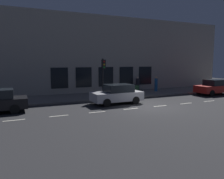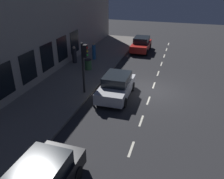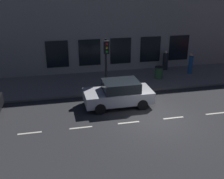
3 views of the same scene
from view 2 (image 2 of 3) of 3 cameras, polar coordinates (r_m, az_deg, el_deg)
ground_plane at (r=17.48m, az=9.67°, el=-0.29°), size 60.00×60.00×0.00m
sidewalk at (r=19.12m, az=-9.15°, el=2.32°), size 4.50×32.00×0.15m
building_facade at (r=19.21m, az=-17.11°, el=14.40°), size 0.65×32.00×8.32m
lane_centre_line at (r=18.38m, az=10.12°, el=1.02°), size 0.12×27.20×0.01m
traffic_light at (r=15.84m, az=-6.76°, el=7.11°), size 0.49×0.32×3.54m
parked_car_0 at (r=26.78m, az=7.11°, el=10.82°), size 1.88×4.04×1.58m
parked_car_1 at (r=16.09m, az=1.09°, el=0.86°), size 2.01×4.13×1.58m
pedestrian_0 at (r=23.47m, az=-4.42°, el=9.19°), size 0.48×0.48×1.67m
pedestrian_1 at (r=22.65m, az=-9.12°, el=8.18°), size 0.45×0.45×1.60m
trash_bin at (r=20.84m, az=-5.82°, el=6.08°), size 0.62×0.62×0.92m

